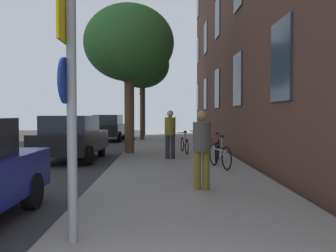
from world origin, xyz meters
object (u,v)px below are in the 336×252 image
Objects in this scene: pedestrian_0 at (202,144)px; traffic_light at (143,100)px; pedestrian_2 at (170,127)px; bicycle_1 at (217,150)px; bicycle_0 at (220,155)px; car_1 at (72,137)px; sign_post at (70,89)px; tree_far at (142,65)px; bicycle_2 at (184,144)px; car_2 at (109,127)px; pedestrian_1 at (170,131)px; tree_near at (129,44)px.

traffic_light is at bearing 96.39° from pedestrian_0.
bicycle_1 is at bearing -78.96° from pedestrian_2.
car_1 reaches higher than bicycle_0.
bicycle_1 is at bearing 68.79° from sign_post.
traffic_light is 4.80m from tree_far.
bicycle_2 is at bearing 109.68° from bicycle_1.
pedestrian_0 reaches higher than car_2.
tree_far reaches higher than pedestrian_1.
pedestrian_2 is 0.38× the size of car_2.
tree_far is 10.40m from pedestrian_1.
sign_post is at bearing -83.36° from car_2.
pedestrian_1 reaches higher than bicycle_0.
tree_near is 3.78× the size of pedestrian_2.
bicycle_1 is 4.70m from pedestrian_0.
pedestrian_1 reaches higher than bicycle_1.
pedestrian_1 is 1.08× the size of pedestrian_2.
tree_far is at bearing 89.08° from tree_near.
tree_far is 3.80× the size of pedestrian_2.
car_1 is at bearing -122.09° from pedestrian_2.
traffic_light is 0.92× the size of car_1.
tree_far is 3.51× the size of pedestrian_1.
sign_post is at bearing -114.60° from bicycle_0.
bicycle_1 is at bearing -64.81° from car_2.
car_2 is at bearing 116.80° from bicycle_2.
car_2 is at bearing 103.61° from tree_near.
pedestrian_2 is 0.38× the size of car_1.
sign_post is 18.23m from tree_far.
sign_post is at bearing -111.21° from bicycle_1.
tree_near is 0.99× the size of tree_far.
traffic_light reaches higher than bicycle_1.
bicycle_1 is 0.42× the size of car_1.
tree_far is 10.14m from car_1.
pedestrian_1 is (1.59, -1.97, -3.40)m from tree_near.
pedestrian_0 is (-0.10, -7.14, 0.59)m from bicycle_2.
pedestrian_0 is at bearing -54.64° from car_1.
pedestrian_0 is 11.67m from pedestrian_2.
sign_post is 2.09× the size of bicycle_0.
pedestrian_0 is at bearing -82.37° from tree_far.
tree_near is 3.70× the size of bicycle_0.
pedestrian_1 is at bearing -51.04° from tree_near.
bicycle_0 is 5.64m from car_1.
sign_post is at bearing -89.09° from tree_near.
tree_far is 3.50× the size of bicycle_1.
traffic_light is 0.63× the size of tree_near.
pedestrian_2 is (0.16, 6.41, -0.07)m from pedestrian_1.
sign_post is 2.04× the size of pedestrian_0.
bicycle_0 is 0.98× the size of bicycle_2.
car_2 is (-2.13, 0.59, -3.81)m from tree_far.
tree_far is 3.64× the size of bicycle_2.
car_1 is 0.98× the size of car_2.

